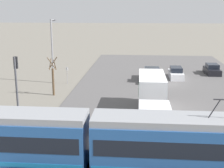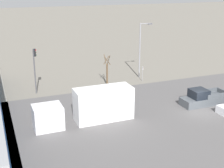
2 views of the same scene
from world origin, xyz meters
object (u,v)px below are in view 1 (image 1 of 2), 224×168
at_px(box_truck, 152,98).
at_px(sedan_car_0, 176,73).
at_px(pickup_truck, 152,75).
at_px(street_tree, 53,78).
at_px(sedan_car_1, 212,70).
at_px(light_rail_tram, 90,141).
at_px(street_lamp_near_crossing, 52,47).
at_px(no_parking_sign, 67,74).
at_px(traffic_light_pole, 17,83).

relative_size(box_truck, sedan_car_0, 2.26).
xyz_separation_m(pickup_truck, street_tree, (11.13, 7.71, 1.16)).
bearing_deg(sedan_car_1, box_truck, 63.37).
distance_m(light_rail_tram, pickup_truck, 23.81).
relative_size(pickup_truck, sedan_car_1, 1.31).
relative_size(street_lamp_near_crossing, no_parking_sign, 3.72).
relative_size(box_truck, pickup_truck, 1.82).
relative_size(light_rail_tram, pickup_truck, 5.41).
bearing_deg(pickup_truck, traffic_light_pole, 56.90).
bearing_deg(pickup_truck, sedan_car_1, -149.71).
height_order(traffic_light_pole, no_parking_sign, traffic_light_pole).
bearing_deg(light_rail_tram, street_lamp_near_crossing, -69.38).
bearing_deg(traffic_light_pole, sedan_car_0, -127.17).
height_order(light_rail_tram, street_tree, light_rail_tram).
relative_size(light_rail_tram, street_lamp_near_crossing, 3.71).
xyz_separation_m(sedan_car_0, traffic_light_pole, (14.72, 19.41, 3.02)).
bearing_deg(street_lamp_near_crossing, pickup_truck, -172.26).
bearing_deg(no_parking_sign, box_truck, 132.58).
bearing_deg(no_parking_sign, street_lamp_near_crossing, -18.29).
distance_m(traffic_light_pole, street_tree, 9.83).
height_order(light_rail_tram, sedan_car_1, light_rail_tram).
bearing_deg(street_tree, light_rail_tram, 112.68).
xyz_separation_m(sedan_car_0, no_parking_sign, (14.19, 4.40, 0.63)).
bearing_deg(sedan_car_1, light_rail_tram, 64.64).
xyz_separation_m(pickup_truck, sedan_car_0, (-3.39, -2.03, -0.09)).
height_order(sedan_car_0, sedan_car_1, sedan_car_0).
bearing_deg(street_tree, street_lamp_near_crossing, -75.02).
relative_size(box_truck, street_lamp_near_crossing, 1.25).
distance_m(light_rail_tram, no_parking_sign, 21.88).
height_order(traffic_light_pole, street_lamp_near_crossing, street_lamp_near_crossing).
bearing_deg(sedan_car_1, pickup_truck, 30.29).
bearing_deg(traffic_light_pole, sedan_car_1, -131.90).
bearing_deg(traffic_light_pole, pickup_truck, -123.10).
bearing_deg(traffic_light_pole, street_tree, -91.20).
height_order(traffic_light_pole, street_tree, traffic_light_pole).
bearing_deg(light_rail_tram, street_tree, -67.32).
bearing_deg(street_tree, sedan_car_0, -146.13).
bearing_deg(street_tree, pickup_truck, -145.27).
xyz_separation_m(box_truck, pickup_truck, (-0.48, -13.59, -0.85)).
xyz_separation_m(pickup_truck, street_lamp_near_crossing, (12.73, 1.73, 3.88)).
xyz_separation_m(sedan_car_1, traffic_light_pole, (20.29, 22.61, 3.04)).
distance_m(box_truck, sedan_car_1, 21.08).
relative_size(sedan_car_1, street_tree, 0.98).
height_order(sedan_car_1, street_lamp_near_crossing, street_lamp_near_crossing).
relative_size(sedan_car_0, no_parking_sign, 2.06).
distance_m(pickup_truck, street_lamp_near_crossing, 13.42).
relative_size(pickup_truck, no_parking_sign, 2.55).
distance_m(sedan_car_0, street_lamp_near_crossing, 17.02).
height_order(street_tree, street_lamp_near_crossing, street_lamp_near_crossing).
relative_size(pickup_truck, street_lamp_near_crossing, 0.69).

